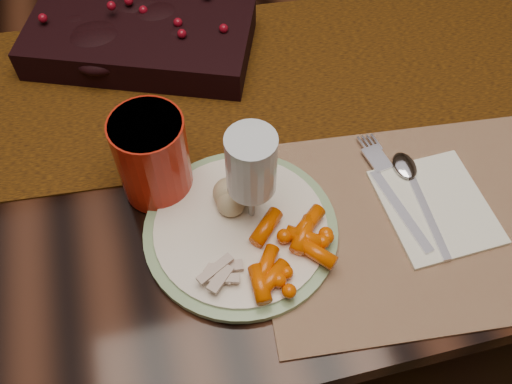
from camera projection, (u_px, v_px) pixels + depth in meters
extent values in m
plane|color=black|center=(241.00, 277.00, 1.51)|extent=(5.00, 5.00, 0.00)
cube|color=black|center=(237.00, 199.00, 1.20)|extent=(1.80, 1.00, 0.75)
cube|color=#49220A|center=(203.00, 84.00, 0.87)|extent=(1.67, 0.46, 0.00)
cube|color=brown|center=(418.00, 222.00, 0.73)|extent=(0.44, 0.34, 0.00)
cylinder|color=#F0E4CE|center=(241.00, 229.00, 0.71)|extent=(0.25, 0.25, 0.01)
cube|color=white|center=(436.00, 206.00, 0.74)|extent=(0.14, 0.16, 0.01)
cylinder|color=#AA1C0D|center=(153.00, 157.00, 0.71)|extent=(0.12, 0.12, 0.13)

